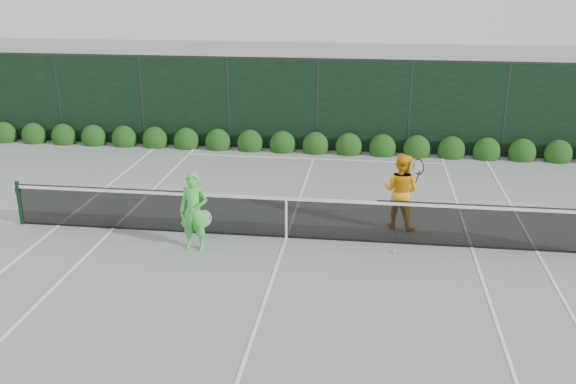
# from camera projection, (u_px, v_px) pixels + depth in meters

# --- Properties ---
(ground) EXTENTS (80.00, 80.00, 0.00)m
(ground) POSITION_uv_depth(u_px,v_px,m) (286.00, 238.00, 14.60)
(ground) COLOR gray
(ground) RESTS_ON ground
(tennis_net) EXTENTS (12.90, 0.10, 1.07)m
(tennis_net) POSITION_uv_depth(u_px,v_px,m) (285.00, 216.00, 14.42)
(tennis_net) COLOR black
(tennis_net) RESTS_ON ground
(player_woman) EXTENTS (0.68, 0.46, 1.74)m
(player_woman) POSITION_uv_depth(u_px,v_px,m) (194.00, 211.00, 13.75)
(player_woman) COLOR #3ED346
(player_woman) RESTS_ON ground
(player_man) EXTENTS (1.08, 0.98, 1.80)m
(player_man) POSITION_uv_depth(u_px,v_px,m) (401.00, 191.00, 14.91)
(player_man) COLOR #FFAE15
(player_man) RESTS_ON ground
(court_lines) EXTENTS (11.03, 23.83, 0.01)m
(court_lines) POSITION_uv_depth(u_px,v_px,m) (286.00, 237.00, 14.59)
(court_lines) COLOR white
(court_lines) RESTS_ON ground
(windscreen_fence) EXTENTS (32.00, 21.07, 3.06)m
(windscreen_fence) POSITION_uv_depth(u_px,v_px,m) (266.00, 220.00, 11.56)
(windscreen_fence) COLOR black
(windscreen_fence) RESTS_ON ground
(hedge_row) EXTENTS (31.66, 0.65, 0.94)m
(hedge_row) POSITION_uv_depth(u_px,v_px,m) (315.00, 146.00, 21.20)
(hedge_row) COLOR #11380F
(hedge_row) RESTS_ON ground
(tennis_balls) EXTENTS (4.74, 0.84, 0.07)m
(tennis_balls) POSITION_uv_depth(u_px,v_px,m) (325.00, 239.00, 14.43)
(tennis_balls) COLOR #D0DD31
(tennis_balls) RESTS_ON ground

